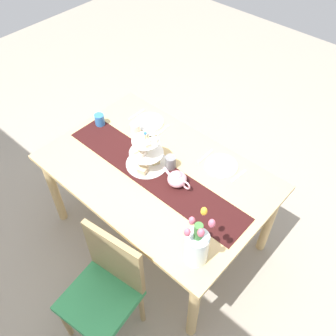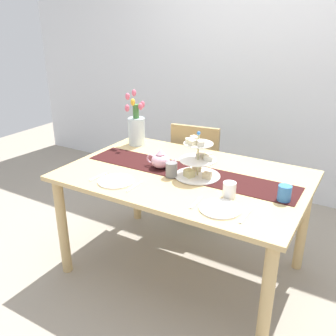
# 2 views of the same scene
# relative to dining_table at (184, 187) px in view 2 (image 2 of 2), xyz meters

# --- Properties ---
(ground_plane) EXTENTS (8.00, 8.00, 0.00)m
(ground_plane) POSITION_rel_dining_table_xyz_m (0.00, 0.00, -0.67)
(ground_plane) COLOR gray
(room_wall_rear) EXTENTS (6.00, 0.08, 2.60)m
(room_wall_rear) POSITION_rel_dining_table_xyz_m (0.00, 1.62, 0.63)
(room_wall_rear) COLOR silver
(room_wall_rear) RESTS_ON ground_plane
(dining_table) EXTENTS (1.59, 1.04, 0.77)m
(dining_table) POSITION_rel_dining_table_xyz_m (0.00, 0.00, 0.00)
(dining_table) COLOR tan
(dining_table) RESTS_ON ground_plane
(chair_left) EXTENTS (0.47, 0.47, 0.91)m
(chair_left) POSITION_rel_dining_table_xyz_m (-0.26, 0.75, -0.17)
(chair_left) COLOR #9C8254
(chair_left) RESTS_ON ground_plane
(table_runner) EXTENTS (1.48, 0.28, 0.00)m
(table_runner) POSITION_rel_dining_table_xyz_m (0.00, 0.03, 0.10)
(table_runner) COLOR black
(table_runner) RESTS_ON dining_table
(tiered_cake_stand) EXTENTS (0.30, 0.30, 0.30)m
(tiered_cake_stand) POSITION_rel_dining_table_xyz_m (0.09, 0.00, 0.20)
(tiered_cake_stand) COLOR beige
(tiered_cake_stand) RESTS_ON table_runner
(teapot) EXTENTS (0.24, 0.13, 0.14)m
(teapot) POSITION_rel_dining_table_xyz_m (-0.19, 0.00, 0.16)
(teapot) COLOR #E5A8BC
(teapot) RESTS_ON table_runner
(tulip_vase) EXTENTS (0.15, 0.17, 0.43)m
(tulip_vase) POSITION_rel_dining_table_xyz_m (-0.63, 0.35, 0.24)
(tulip_vase) COLOR silver
(tulip_vase) RESTS_ON dining_table
(dinner_plate_left) EXTENTS (0.23, 0.23, 0.01)m
(dinner_plate_left) POSITION_rel_dining_table_xyz_m (-0.31, -0.34, 0.11)
(dinner_plate_left) COLOR white
(dinner_plate_left) RESTS_ON dining_table
(fork_left) EXTENTS (0.03, 0.15, 0.01)m
(fork_left) POSITION_rel_dining_table_xyz_m (-0.46, -0.34, 0.11)
(fork_left) COLOR silver
(fork_left) RESTS_ON dining_table
(knife_left) EXTENTS (0.02, 0.17, 0.01)m
(knife_left) POSITION_rel_dining_table_xyz_m (-0.17, -0.34, 0.11)
(knife_left) COLOR silver
(knife_left) RESTS_ON dining_table
(dinner_plate_right) EXTENTS (0.23, 0.23, 0.01)m
(dinner_plate_right) POSITION_rel_dining_table_xyz_m (0.40, -0.34, 0.11)
(dinner_plate_right) COLOR white
(dinner_plate_right) RESTS_ON dining_table
(fork_right) EXTENTS (0.03, 0.15, 0.01)m
(fork_right) POSITION_rel_dining_table_xyz_m (0.25, -0.34, 0.11)
(fork_right) COLOR silver
(fork_right) RESTS_ON dining_table
(knife_right) EXTENTS (0.01, 0.17, 0.01)m
(knife_right) POSITION_rel_dining_table_xyz_m (0.54, -0.34, 0.11)
(knife_right) COLOR silver
(knife_right) RESTS_ON dining_table
(mug_grey) EXTENTS (0.08, 0.08, 0.09)m
(mug_grey) POSITION_rel_dining_table_xyz_m (-0.05, -0.09, 0.15)
(mug_grey) COLOR slate
(mug_grey) RESTS_ON table_runner
(mug_white_text) EXTENTS (0.08, 0.08, 0.09)m
(mug_white_text) POSITION_rel_dining_table_xyz_m (0.39, -0.18, 0.15)
(mug_white_text) COLOR white
(mug_white_text) RESTS_ON dining_table
(mug_orange) EXTENTS (0.08, 0.08, 0.09)m
(mug_orange) POSITION_rel_dining_table_xyz_m (0.67, -0.06, 0.15)
(mug_orange) COLOR #3370B7
(mug_orange) RESTS_ON dining_table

